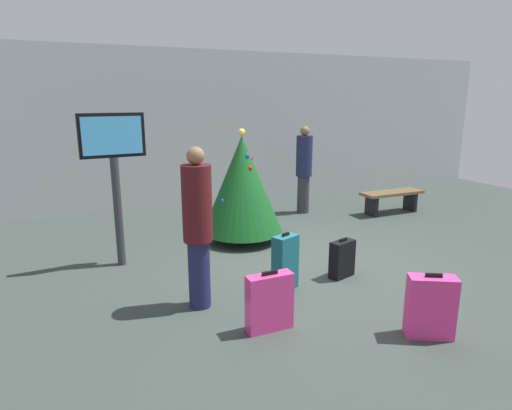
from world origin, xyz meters
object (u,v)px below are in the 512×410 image
at_px(traveller_1, 304,168).
at_px(suitcase_2, 285,262).
at_px(suitcase_1, 270,302).
at_px(suitcase_0, 431,307).
at_px(holiday_tree, 242,184).
at_px(flight_info_kiosk, 114,161).
at_px(suitcase_3, 342,259).
at_px(waiting_bench, 392,197).
at_px(traveller_0, 198,225).

height_order(traveller_1, suitcase_2, traveller_1).
bearing_deg(suitcase_1, suitcase_0, -28.81).
bearing_deg(holiday_tree, flight_info_kiosk, -170.79).
distance_m(flight_info_kiosk, suitcase_3, 3.50).
xyz_separation_m(suitcase_0, suitcase_2, (-0.83, 1.65, 0.03)).
distance_m(suitcase_0, suitcase_2, 1.85).
bearing_deg(suitcase_3, suitcase_1, -150.61).
relative_size(waiting_bench, traveller_0, 0.74).
bearing_deg(flight_info_kiosk, waiting_bench, 7.08).
distance_m(holiday_tree, traveller_1, 2.27).
bearing_deg(suitcase_3, suitcase_2, -178.60).
height_order(holiday_tree, traveller_0, holiday_tree).
relative_size(holiday_tree, waiting_bench, 1.37).
bearing_deg(holiday_tree, traveller_1, 32.16).
distance_m(traveller_1, suitcase_2, 4.01).
relative_size(suitcase_0, suitcase_2, 0.92).
height_order(traveller_0, suitcase_1, traveller_0).
relative_size(waiting_bench, suitcase_3, 2.52).
relative_size(traveller_1, suitcase_2, 2.44).
relative_size(traveller_1, suitcase_3, 3.32).
xyz_separation_m(flight_info_kiosk, traveller_0, (0.68, -1.78, -0.55)).
relative_size(traveller_0, suitcase_0, 2.72).
height_order(traveller_0, suitcase_2, traveller_0).
xyz_separation_m(waiting_bench, traveller_0, (-5.06, -2.49, 0.66)).
distance_m(traveller_0, suitcase_2, 1.33).
bearing_deg(traveller_1, suitcase_1, -124.18).
bearing_deg(flight_info_kiosk, suitcase_1, -65.11).
xyz_separation_m(waiting_bench, suitcase_3, (-3.00, -2.45, -0.09)).
xyz_separation_m(flight_info_kiosk, traveller_1, (4.03, 1.55, -0.58)).
bearing_deg(traveller_0, traveller_1, 44.85).
bearing_deg(suitcase_2, traveller_1, 56.53).
height_order(flight_info_kiosk, waiting_bench, flight_info_kiosk).
relative_size(flight_info_kiosk, suitcase_0, 3.18).
bearing_deg(flight_info_kiosk, traveller_1, 21.06).
bearing_deg(traveller_1, suitcase_2, -123.47).
bearing_deg(traveller_1, holiday_tree, -147.84).
relative_size(holiday_tree, traveller_0, 1.01).
distance_m(holiday_tree, suitcase_3, 2.29).
bearing_deg(traveller_1, suitcase_0, -105.29).
distance_m(holiday_tree, flight_info_kiosk, 2.21).
bearing_deg(traveller_0, suitcase_3, 1.16).
distance_m(flight_info_kiosk, suitcase_1, 3.13).
bearing_deg(holiday_tree, traveller_0, -123.86).
bearing_deg(traveller_1, flight_info_kiosk, -158.94).
relative_size(traveller_0, suitcase_2, 2.50).
relative_size(holiday_tree, flight_info_kiosk, 0.87).
bearing_deg(suitcase_2, traveller_0, -179.02).
relative_size(waiting_bench, traveller_1, 0.76).
bearing_deg(traveller_1, suitcase_3, -111.27).
height_order(traveller_1, suitcase_0, traveller_1).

